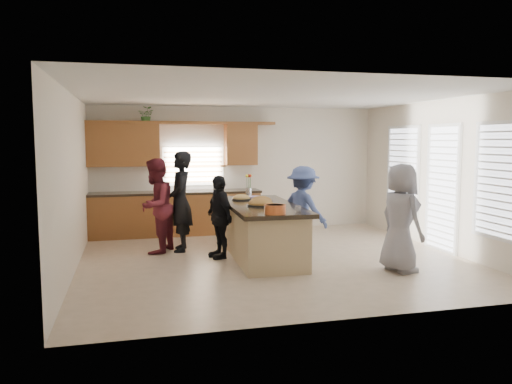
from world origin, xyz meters
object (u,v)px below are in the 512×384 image
object	(u,v)px
salad_bowl	(275,209)
woman_left_back	(180,201)
woman_right_back	(303,209)
woman_left_front	(219,217)
island	(262,232)
woman_left_mid	(156,206)
woman_right_front	(401,218)

from	to	relation	value
salad_bowl	woman_left_back	xyz separation A→B (m)	(-1.22, 2.06, -0.10)
woman_right_back	woman_left_front	bearing A→B (deg)	61.01
woman_right_back	island	bearing A→B (deg)	75.55
woman_left_back	island	bearing A→B (deg)	61.21
island	woman_right_back	bearing A→B (deg)	18.33
woman_left_mid	woman_right_back	size ratio (longest dim) A/B	1.09
salad_bowl	woman_left_front	distance (m)	1.52
woman_left_back	woman_left_front	xyz separation A→B (m)	(0.60, -0.71, -0.20)
woman_right_back	woman_right_front	xyz separation A→B (m)	(1.02, -1.65, 0.06)
salad_bowl	woman_left_back	world-z (taller)	woman_left_back
island	woman_right_back	xyz separation A→B (m)	(0.84, 0.25, 0.34)
island	woman_right_front	bearing A→B (deg)	-35.03
woman_left_back	woman_left_mid	distance (m)	0.46
island	woman_left_front	distance (m)	0.80
woman_left_mid	woman_left_front	bearing A→B (deg)	85.58
woman_left_back	woman_right_back	size ratio (longest dim) A/B	1.17
island	salad_bowl	distance (m)	1.29
salad_bowl	woman_right_back	xyz separation A→B (m)	(0.95, 1.40, -0.23)
salad_bowl	woman_right_front	distance (m)	1.99
woman_right_back	woman_right_front	distance (m)	1.95
woman_left_mid	woman_right_front	distance (m)	4.30
woman_left_front	woman_right_back	xyz separation A→B (m)	(1.57, 0.05, 0.07)
woman_right_front	island	bearing A→B (deg)	43.21
woman_left_back	woman_left_front	bearing A→B (deg)	45.84
woman_right_back	woman_left_back	bearing A→B (deg)	42.34
island	woman_right_front	xyz separation A→B (m)	(1.87, -1.41, 0.40)
salad_bowl	woman_right_back	bearing A→B (deg)	55.95
island	salad_bowl	bearing A→B (deg)	-93.15
woman_left_front	woman_right_back	world-z (taller)	woman_right_back
woman_left_mid	woman_right_front	bearing A→B (deg)	86.13
woman_left_front	woman_right_front	xyz separation A→B (m)	(2.59, -1.61, 0.12)
salad_bowl	woman_left_front	bearing A→B (deg)	114.66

